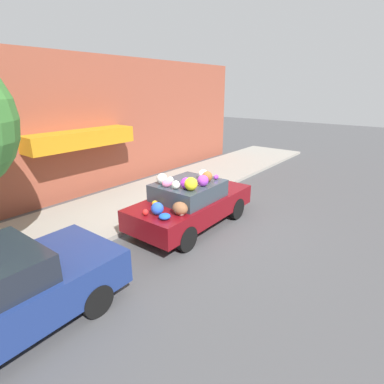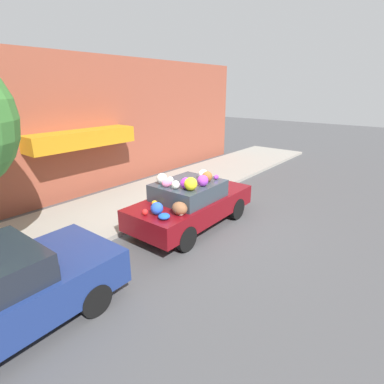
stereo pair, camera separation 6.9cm
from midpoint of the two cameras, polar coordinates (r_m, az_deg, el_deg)
name	(u,v)px [view 1 (the left image)]	position (r m, az deg, el deg)	size (l,w,h in m)	color
ground_plane	(193,226)	(8.80, 0.00, -6.42)	(60.00, 60.00, 0.00)	#4C4C4F
sidewalk_curb	(132,203)	(10.53, -11.61, -2.03)	(24.00, 3.20, 0.13)	#9E998E
building_facade	(86,127)	(11.69, -19.76, 11.49)	(18.00, 1.20, 4.95)	#9E4C38
fire_hydrant	(189,186)	(10.72, -0.81, 1.09)	(0.20, 0.20, 0.70)	gold
art_car	(191,202)	(8.47, -0.46, -1.96)	(3.94, 1.76, 1.68)	maroon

